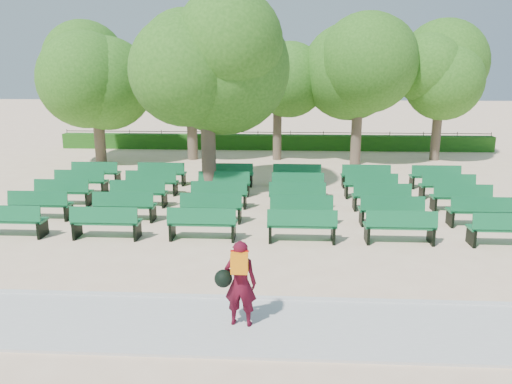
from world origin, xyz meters
TOP-DOWN VIEW (x-y plane):
  - ground at (0.00, 0.00)m, footprint 120.00×120.00m
  - paving at (0.00, -7.40)m, footprint 30.00×2.20m
  - curb at (0.00, -6.25)m, footprint 30.00×0.12m
  - hedge at (0.00, 14.00)m, footprint 26.00×0.70m
  - fence at (0.00, 14.40)m, footprint 26.00×0.10m
  - tree_line at (0.00, 10.00)m, footprint 21.80×6.80m
  - bench_array at (-0.29, 1.02)m, footprint 1.99×0.62m
  - tree_among at (-2.29, 2.70)m, footprint 4.89×4.89m
  - person at (-0.22, -7.38)m, footprint 0.82×0.51m

SIDE VIEW (x-z plane):
  - ground at x=0.00m, z-range 0.00..0.00m
  - fence at x=0.00m, z-range -0.51..0.51m
  - tree_line at x=0.00m, z-range -3.52..3.52m
  - paving at x=0.00m, z-range 0.00..0.06m
  - curb at x=0.00m, z-range 0.00..0.10m
  - bench_array at x=-0.29m, z-range -0.52..0.73m
  - hedge at x=0.00m, z-range 0.00..0.90m
  - person at x=-0.22m, z-range 0.09..1.80m
  - tree_among at x=-2.29m, z-range 1.30..8.37m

